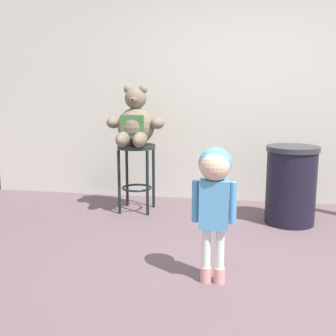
# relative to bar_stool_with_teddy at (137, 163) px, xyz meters

# --- Properties ---
(ground_plane) EXTENTS (24.00, 24.00, 0.00)m
(ground_plane) POSITION_rel_bar_stool_with_teddy_xyz_m (1.22, -1.46, -0.54)
(ground_plane) COLOR #604B52
(building_wall) EXTENTS (6.58, 0.30, 3.21)m
(building_wall) POSITION_rel_bar_stool_with_teddy_xyz_m (1.22, 0.78, 1.07)
(building_wall) COLOR beige
(building_wall) RESTS_ON ground_plane
(bar_stool_with_teddy) EXTENTS (0.42, 0.42, 0.74)m
(bar_stool_with_teddy) POSITION_rel_bar_stool_with_teddy_xyz_m (0.00, 0.00, 0.00)
(bar_stool_with_teddy) COLOR black
(bar_stool_with_teddy) RESTS_ON ground_plane
(teddy_bear) EXTENTS (0.63, 0.56, 0.64)m
(teddy_bear) POSITION_rel_bar_stool_with_teddy_xyz_m (0.00, -0.03, 0.44)
(teddy_bear) COLOR #6F614F
(teddy_bear) RESTS_ON bar_stool_with_teddy
(child_walking) EXTENTS (0.30, 0.24, 0.95)m
(child_walking) POSITION_rel_bar_stool_with_teddy_xyz_m (0.95, -1.61, 0.15)
(child_walking) COLOR #DA9692
(child_walking) RESTS_ON ground_plane
(trash_bin) EXTENTS (0.52, 0.52, 0.79)m
(trash_bin) POSITION_rel_bar_stool_with_teddy_xyz_m (1.63, -0.16, -0.14)
(trash_bin) COLOR black
(trash_bin) RESTS_ON ground_plane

